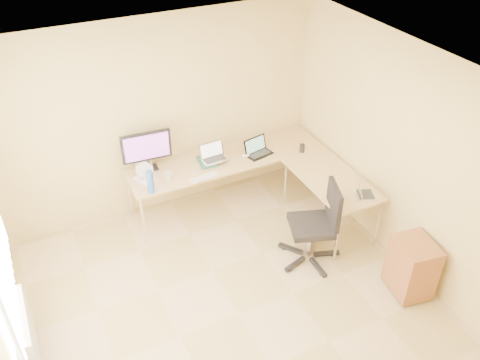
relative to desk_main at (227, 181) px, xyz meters
name	(u,v)px	position (x,y,z in m)	size (l,w,h in m)	color
floor	(239,314)	(-0.72, -1.85, -0.36)	(4.50, 4.50, 0.00)	tan
ceiling	(238,91)	(-0.72, -1.85, 2.24)	(4.50, 4.50, 0.00)	white
wall_back	(161,118)	(-0.72, 0.40, 0.93)	(4.50, 4.50, 0.00)	#E3CC80
wall_right	(414,166)	(1.38, -1.85, 0.93)	(4.50, 4.50, 0.00)	#E3CC80
desk_main	(227,181)	(0.00, 0.00, 0.00)	(2.65, 0.70, 0.73)	tan
desk_return	(329,202)	(0.98, -1.00, 0.00)	(0.70, 1.30, 0.73)	tan
monitor	(147,151)	(-1.00, 0.20, 0.63)	(0.62, 0.20, 0.53)	black
book_stack	(207,161)	(-0.28, 0.01, 0.39)	(0.20, 0.28, 0.05)	#235C4B
laptop_center	(214,153)	(-0.20, -0.04, 0.52)	(0.33, 0.25, 0.22)	#BBBBBB
laptop_black	(259,147)	(0.42, -0.10, 0.47)	(0.35, 0.26, 0.22)	black
keyboard	(204,177)	(-0.45, -0.30, 0.37)	(0.37, 0.10, 0.02)	silver
mouse	(246,155)	(0.23, -0.08, 0.38)	(0.11, 0.07, 0.04)	white
mug	(168,177)	(-0.86, -0.15, 0.42)	(0.11, 0.11, 0.10)	beige
cd_stack	(194,169)	(-0.50, -0.08, 0.38)	(0.13, 0.13, 0.03)	white
water_bottle	(150,182)	(-1.13, -0.30, 0.51)	(0.08, 0.08, 0.29)	#2F5BAD
papers	(144,179)	(-1.13, 0.01, 0.37)	(0.18, 0.26, 0.01)	white
white_box	(144,168)	(-1.06, 0.20, 0.40)	(0.21, 0.15, 0.08)	white
desk_fan	(143,172)	(-1.13, -0.01, 0.49)	(0.19, 0.19, 0.25)	silver
black_cup	(302,148)	(0.97, -0.30, 0.42)	(0.07, 0.07, 0.11)	black
laptop_return	(367,188)	(1.13, -1.46, 0.47)	(0.24, 0.31, 0.20)	silver
office_chair	(311,226)	(0.41, -1.43, 0.14)	(0.63, 0.63, 1.05)	black
cabinet	(412,267)	(1.13, -2.36, -0.01)	(0.38, 0.47, 0.66)	#A65F2A
radiator	(28,333)	(-2.75, -1.45, -0.02)	(0.09, 0.80, 0.55)	white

